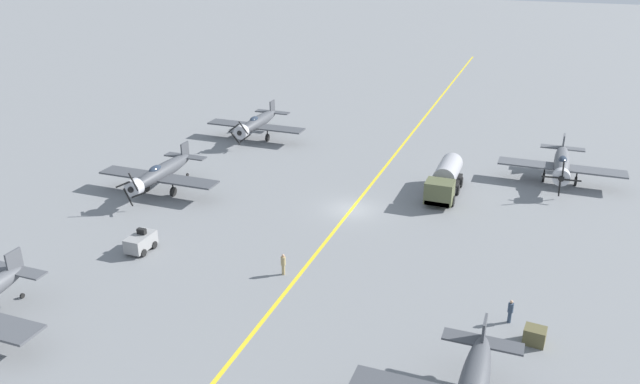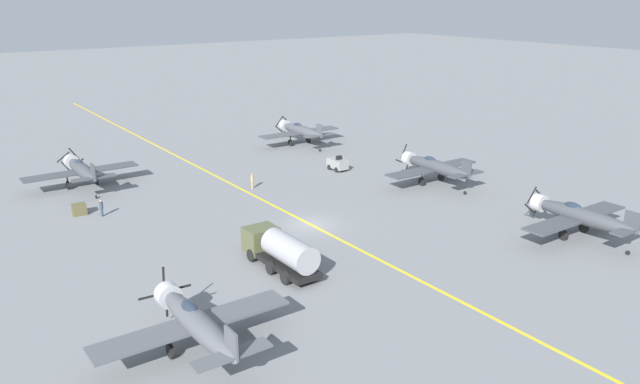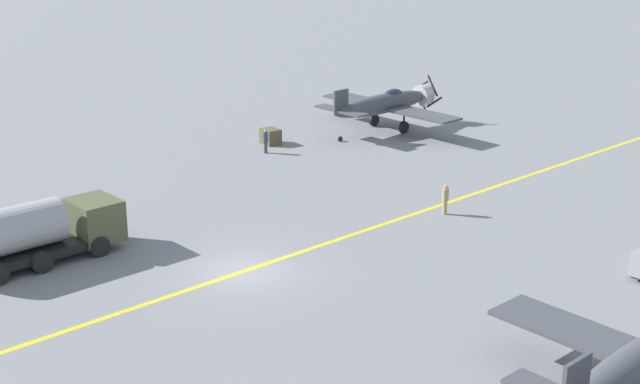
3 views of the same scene
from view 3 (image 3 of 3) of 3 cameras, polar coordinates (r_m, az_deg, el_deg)
The scene contains 7 objects.
ground_plane at distance 40.79m, azimuth -4.91°, elevation -5.08°, with size 400.00×400.00×0.00m, color slate.
taxiway_stripe at distance 40.79m, azimuth -4.91°, elevation -5.08°, with size 0.30×160.00×0.01m, color yellow.
airplane_far_left at distance 65.03m, azimuth 4.24°, elevation 5.67°, with size 12.00×9.98×3.65m.
fuel_tanker at distance 43.06m, azimuth -17.63°, elevation -2.47°, with size 2.68×8.00×2.98m.
ground_crew_walking at distance 59.31m, azimuth -3.51°, elevation 3.33°, with size 0.35×0.35×1.62m.
ground_crew_inspecting at distance 48.03m, azimuth 8.02°, elevation -0.40°, with size 0.36×0.36×1.64m.
supply_crate_by_tanker at distance 61.65m, azimuth -3.18°, elevation 3.57°, with size 1.27×1.06×1.06m, color brown.
Camera 3 is at (29.96, -22.53, 16.09)m, focal length 50.00 mm.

